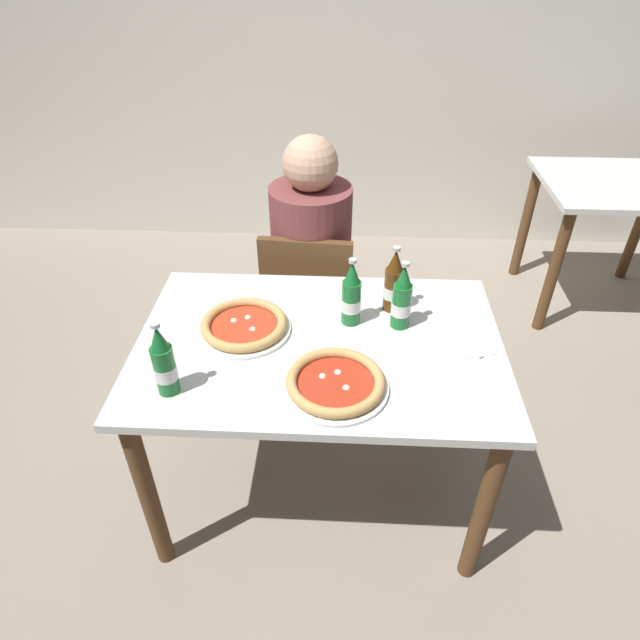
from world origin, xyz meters
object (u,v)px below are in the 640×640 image
(chair_behind_table, at_px, (310,302))
(beer_bottle_left, at_px, (402,300))
(beer_bottle_right, at_px, (351,296))
(dining_table_main, at_px, (319,367))
(dining_table_background, at_px, (612,209))
(napkin_with_cutlery, at_px, (459,340))
(pizza_margherita_near, at_px, (244,326))
(beer_bottle_extra, at_px, (164,364))
(diner_seated, at_px, (311,276))
(pizza_marinara_far, at_px, (335,383))
(beer_bottle_center, at_px, (393,284))

(chair_behind_table, xyz_separation_m, beer_bottle_left, (0.34, -0.51, 0.37))
(chair_behind_table, relative_size, beer_bottle_left, 3.44)
(beer_bottle_left, xyz_separation_m, beer_bottle_right, (-0.17, 0.01, 0.00))
(dining_table_main, bearing_deg, dining_table_background, 42.87)
(beer_bottle_right, height_order, napkin_with_cutlery, beer_bottle_right)
(pizza_margherita_near, distance_m, beer_bottle_extra, 0.35)
(diner_seated, bearing_deg, beer_bottle_right, -72.72)
(dining_table_main, xyz_separation_m, beer_bottle_right, (0.10, 0.11, 0.22))
(chair_behind_table, bearing_deg, dining_table_background, -149.05)
(beer_bottle_left, bearing_deg, dining_table_background, 46.26)
(dining_table_main, height_order, dining_table_background, same)
(pizza_margherita_near, bearing_deg, chair_behind_table, 72.29)
(chair_behind_table, bearing_deg, beer_bottle_extra, 71.94)
(dining_table_main, height_order, napkin_with_cutlery, napkin_with_cutlery)
(pizza_marinara_far, relative_size, beer_bottle_extra, 1.28)
(chair_behind_table, distance_m, beer_bottle_right, 0.64)
(chair_behind_table, height_order, pizza_margherita_near, chair_behind_table)
(beer_bottle_extra, bearing_deg, beer_bottle_center, 33.78)
(chair_behind_table, relative_size, dining_table_background, 1.06)
(diner_seated, relative_size, pizza_margherita_near, 3.87)
(dining_table_background, bearing_deg, pizza_margherita_near, -142.42)
(beer_bottle_center, bearing_deg, beer_bottle_left, -77.56)
(beer_bottle_left, bearing_deg, diner_seated, 121.08)
(pizza_margherita_near, relative_size, pizza_marinara_far, 0.99)
(napkin_with_cutlery, bearing_deg, dining_table_main, -176.73)
(diner_seated, relative_size, napkin_with_cutlery, 5.53)
(pizza_marinara_far, distance_m, beer_bottle_left, 0.39)
(chair_behind_table, bearing_deg, pizza_marinara_far, 103.42)
(beer_bottle_center, bearing_deg, diner_seated, 124.37)
(dining_table_background, distance_m, pizza_margherita_near, 2.24)
(diner_seated, distance_m, beer_bottle_right, 0.63)
(beer_bottle_center, bearing_deg, dining_table_background, 43.54)
(beer_bottle_extra, bearing_deg, napkin_with_cutlery, 17.33)
(diner_seated, distance_m, pizza_marinara_far, 0.91)
(dining_table_main, xyz_separation_m, dining_table_background, (1.52, 1.41, -0.04))
(dining_table_background, height_order, pizza_marinara_far, pizza_marinara_far)
(chair_behind_table, bearing_deg, beer_bottle_center, 132.29)
(beer_bottle_extra, distance_m, napkin_with_cutlery, 0.93)
(napkin_with_cutlery, bearing_deg, pizza_marinara_far, -148.71)
(dining_table_main, xyz_separation_m, beer_bottle_center, (0.25, 0.20, 0.22))
(pizza_margherita_near, distance_m, beer_bottle_left, 0.53)
(beer_bottle_left, relative_size, beer_bottle_center, 1.00)
(dining_table_main, relative_size, beer_bottle_extra, 4.86)
(dining_table_background, distance_m, beer_bottle_center, 1.77)
(dining_table_background, height_order, beer_bottle_right, beer_bottle_right)
(pizza_margherita_near, relative_size, beer_bottle_right, 1.27)
(dining_table_background, height_order, pizza_margherita_near, pizza_margherita_near)
(pizza_margherita_near, xyz_separation_m, beer_bottle_left, (0.52, 0.06, 0.08))
(beer_bottle_center, xyz_separation_m, beer_bottle_right, (-0.14, -0.09, 0.00))
(dining_table_main, xyz_separation_m, pizza_margherita_near, (-0.25, 0.04, 0.14))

